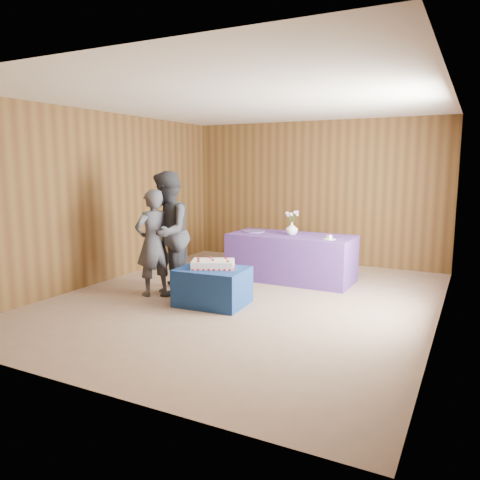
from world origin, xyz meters
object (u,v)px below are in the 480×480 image
Objects in this scene: vase at (292,229)px; serving_table at (291,257)px; cake_table at (213,286)px; sheet_cake at (213,264)px; guest_right at (167,233)px; guest_left at (153,243)px.

serving_table is at bearing 135.30° from vase.
cake_table is 1.30× the size of sheet_cake.
vase is at bearing 72.28° from cake_table.
vase is 2.07m from guest_right.
sheet_cake is 0.39× the size of guest_right.
guest_left is 0.86× the size of guest_right.
vase is 0.11× the size of guest_right.
guest_right reaches higher than serving_table.
vase reaches higher than cake_table.
vase is (0.46, 1.75, 0.30)m from sheet_cake.
cake_table is 0.45× the size of serving_table.
vase reaches higher than sheet_cake.
serving_table is 0.48m from vase.
vase is at bearing 160.62° from guest_left.
cake_table is 1.10m from guest_right.
sheet_cake is at bearing 55.43° from guest_right.
guest_right is at bearing 159.16° from guest_left.
cake_table is at bearing -104.16° from vase.
vase is at bearing -43.99° from serving_table.
guest_right reaches higher than cake_table.
cake_table is at bearing -100.25° from sheet_cake.
vase is at bearing 50.36° from sheet_cake.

